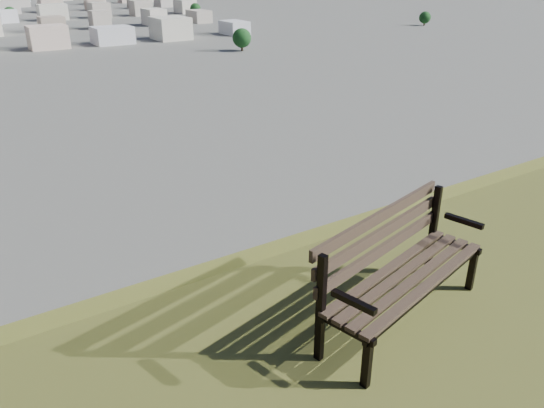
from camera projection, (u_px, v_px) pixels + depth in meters
park_bench at (398, 263)px, 4.26m from camera, size 1.83×0.96×0.91m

